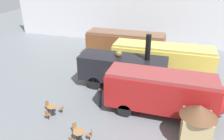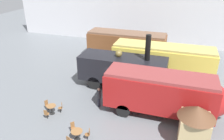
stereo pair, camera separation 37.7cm
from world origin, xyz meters
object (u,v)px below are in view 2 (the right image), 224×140
(steam_locomotive, at_px, (123,68))
(cafe_table_mid, at_px, (51,108))
(visitor_person, at_px, (99,96))
(streamlined_locomotive, at_px, (169,93))
(cafe_chair_0, at_px, (73,127))
(passenger_coach_wooden, at_px, (126,43))
(cafe_table_near, at_px, (77,133))
(passenger_coach_vintage, at_px, (163,58))
(ticket_kiosk, at_px, (195,124))

(steam_locomotive, xyz_separation_m, cafe_table_mid, (-4.21, -5.99, -1.44))
(cafe_table_mid, distance_m, visitor_person, 3.90)
(streamlined_locomotive, height_order, cafe_chair_0, streamlined_locomotive)
(steam_locomotive, height_order, streamlined_locomotive, steam_locomotive)
(passenger_coach_wooden, height_order, streamlined_locomotive, streamlined_locomotive)
(cafe_table_near, bearing_deg, visitor_person, 90.26)
(cafe_chair_0, bearing_deg, streamlined_locomotive, 77.23)
(cafe_table_mid, relative_size, cafe_chair_0, 0.87)
(passenger_coach_vintage, distance_m, streamlined_locomotive, 6.84)
(streamlined_locomotive, bearing_deg, ticket_kiosk, -55.26)
(steam_locomotive, relative_size, cafe_table_mid, 10.85)
(ticket_kiosk, bearing_deg, passenger_coach_wooden, 120.82)
(passenger_coach_wooden, xyz_separation_m, streamlined_locomotive, (6.11, -10.68, -0.04))
(cafe_table_near, xyz_separation_m, cafe_chair_0, (-0.56, 0.53, -0.04))
(streamlined_locomotive, relative_size, cafe_table_near, 12.62)
(cafe_table_near, bearing_deg, cafe_chair_0, 136.73)
(cafe_table_mid, bearing_deg, visitor_person, 33.92)
(cafe_chair_0, bearing_deg, passenger_coach_wooden, 133.31)
(cafe_table_mid, distance_m, ticket_kiosk, 10.69)
(passenger_coach_wooden, height_order, passenger_coach_vintage, passenger_coach_vintage)
(visitor_person, height_order, ticket_kiosk, ticket_kiosk)
(cafe_table_mid, bearing_deg, passenger_coach_vintage, 51.05)
(passenger_coach_wooden, bearing_deg, steam_locomotive, -78.07)
(steam_locomotive, xyz_separation_m, visitor_person, (-0.99, -3.82, -1.05))
(ticket_kiosk, bearing_deg, passenger_coach_vintage, 108.12)
(passenger_coach_vintage, xyz_separation_m, ticket_kiosk, (3.08, -9.41, -0.51))
(visitor_person, bearing_deg, ticket_kiosk, -16.73)
(steam_locomotive, bearing_deg, passenger_coach_wooden, 101.93)
(cafe_table_near, distance_m, ticket_kiosk, 7.73)
(steam_locomotive, distance_m, cafe_table_mid, 7.46)
(passenger_coach_vintage, bearing_deg, ticket_kiosk, -71.88)
(passenger_coach_wooden, bearing_deg, streamlined_locomotive, -60.22)
(steam_locomotive, bearing_deg, ticket_kiosk, -43.29)
(passenger_coach_wooden, relative_size, cafe_table_near, 12.07)
(passenger_coach_wooden, distance_m, passenger_coach_vintage, 6.29)
(passenger_coach_wooden, height_order, cafe_chair_0, passenger_coach_wooden)
(ticket_kiosk, bearing_deg, cafe_chair_0, -169.82)
(cafe_table_mid, height_order, visitor_person, visitor_person)
(streamlined_locomotive, bearing_deg, cafe_chair_0, -146.04)
(cafe_table_mid, xyz_separation_m, visitor_person, (3.22, 2.16, 0.39))
(visitor_person, bearing_deg, streamlined_locomotive, 4.63)
(passenger_coach_vintage, distance_m, cafe_table_near, 12.27)
(cafe_table_near, height_order, cafe_chair_0, cafe_chair_0)
(steam_locomotive, bearing_deg, cafe_table_near, -96.89)
(streamlined_locomotive, height_order, visitor_person, streamlined_locomotive)
(passenger_coach_vintage, height_order, steam_locomotive, steam_locomotive)
(streamlined_locomotive, relative_size, cafe_chair_0, 11.59)
(cafe_table_near, bearing_deg, passenger_coach_vintage, 69.21)
(cafe_table_mid, distance_m, cafe_chair_0, 3.06)
(passenger_coach_vintage, relative_size, cafe_table_near, 12.79)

